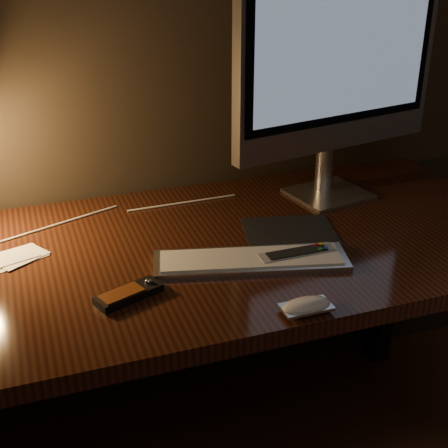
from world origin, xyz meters
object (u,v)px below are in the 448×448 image
object	(u,v)px
keyboard	(251,260)
media_remote	(129,294)
desk	(201,277)
mouse	(306,308)
tv_remote	(297,255)
monitor	(340,57)

from	to	relation	value
keyboard	media_remote	distance (m)	0.29
keyboard	media_remote	size ratio (longest dim) A/B	2.93
desk	keyboard	xyz separation A→B (m)	(0.06, -0.19, 0.14)
keyboard	mouse	bearing A→B (deg)	-68.26
tv_remote	media_remote	bearing A→B (deg)	-175.23
media_remote	tv_remote	size ratio (longest dim) A/B	0.83
mouse	keyboard	bearing A→B (deg)	97.62
monitor	tv_remote	bearing A→B (deg)	-139.87
desk	media_remote	distance (m)	0.36
keyboard	media_remote	xyz separation A→B (m)	(-0.29, -0.05, 0.00)
monitor	mouse	size ratio (longest dim) A/B	6.42
monitor	media_remote	bearing A→B (deg)	-162.94
monitor	keyboard	size ratio (longest dim) A/B	1.49
desk	mouse	distance (m)	0.44
monitor	tv_remote	world-z (taller)	monitor
mouse	tv_remote	bearing A→B (deg)	69.37
tv_remote	monitor	bearing A→B (deg)	50.60
media_remote	tv_remote	world-z (taller)	media_remote
desk	media_remote	size ratio (longest dim) A/B	10.84
media_remote	keyboard	bearing A→B (deg)	-10.60
desk	tv_remote	bearing A→B (deg)	-51.44
monitor	mouse	xyz separation A→B (m)	(-0.32, -0.50, -0.37)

